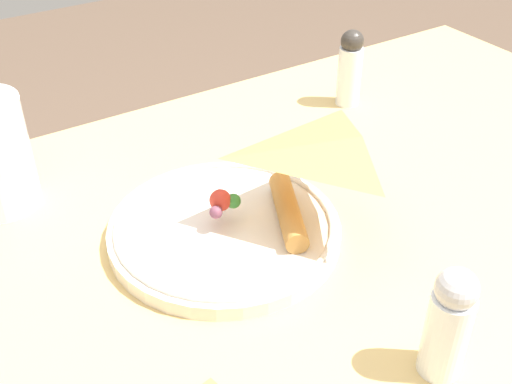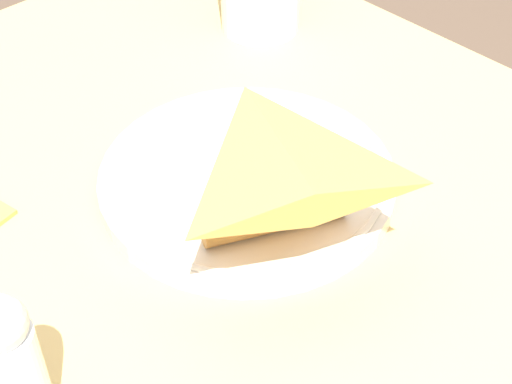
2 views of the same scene
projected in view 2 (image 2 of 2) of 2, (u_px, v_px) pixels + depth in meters
The scene contains 2 objects.
plate_pizza at pixel (248, 175), 0.64m from camera, with size 0.24×0.24×0.05m.
salt_shaker at pixel (12, 363), 0.45m from camera, with size 0.04×0.04×0.11m.
Camera 2 is at (0.23, -0.27, 1.18)m, focal length 55.00 mm.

